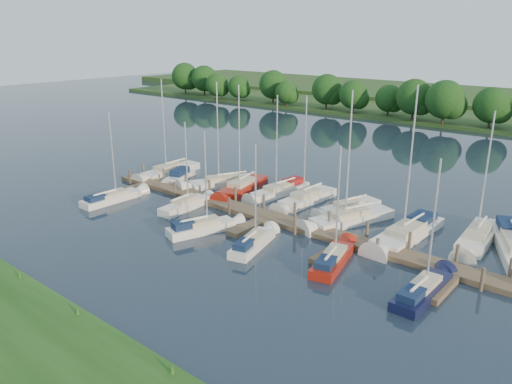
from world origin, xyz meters
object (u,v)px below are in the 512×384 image
Objects in this scene: dock at (265,220)px; sailboat_n_0 at (168,172)px; sailboat_n_5 at (305,200)px; sailboat_s_2 at (203,228)px; motorboat at (179,177)px.

sailboat_n_0 reaches higher than dock.
sailboat_s_2 is (-2.36, -11.31, 0.05)m from sailboat_n_5.
sailboat_n_0 reaches higher than sailboat_n_5.
sailboat_n_5 is (-0.08, 6.27, 0.09)m from dock.
sailboat_n_5 is 11.55m from sailboat_s_2.
sailboat_n_0 is 1.05× the size of sailboat_n_5.
dock is 4.60× the size of sailboat_s_2.
sailboat_n_0 is (-17.65, 4.40, 0.08)m from dock.
sailboat_n_0 is at bearing -31.48° from motorboat.
sailboat_s_2 is (15.21, -9.44, 0.05)m from sailboat_n_0.
sailboat_n_0 reaches higher than motorboat.
dock is 5.60m from sailboat_s_2.
sailboat_s_2 is (-2.43, -5.04, 0.14)m from dock.
sailboat_n_5 reaches higher than sailboat_s_2.
sailboat_n_0 is at bearing 166.00° from dock.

